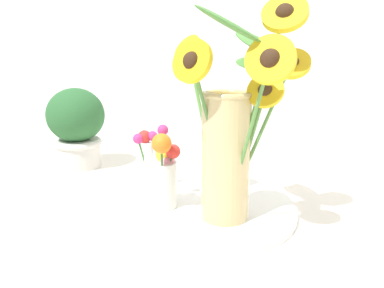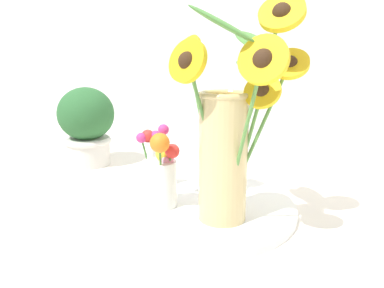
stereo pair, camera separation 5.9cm
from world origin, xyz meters
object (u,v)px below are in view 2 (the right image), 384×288
Objects in this scene: serving_tray at (192,206)px; potted_plant at (87,124)px; vase_bulb_right at (151,165)px; vase_small_center at (162,174)px; mason_jar_sunflowers at (228,133)px.

potted_plant is (-0.49, 0.07, 0.13)m from serving_tray.
vase_small_center is at bearing -32.84° from vase_bulb_right.
serving_tray is 0.11m from vase_small_center.
vase_bulb_right is at bearing 176.86° from serving_tray.
vase_small_center is at bearing -167.79° from mason_jar_sunflowers.
mason_jar_sunflowers reaches higher than vase_bulb_right.
serving_tray is 2.61× the size of vase_small_center.
vase_small_center is 0.46m from potted_plant.
serving_tray is at bearing 168.88° from mason_jar_sunflowers.
vase_small_center is 1.21× the size of vase_bulb_right.
vase_bulb_right is 0.61× the size of potted_plant.
vase_bulb_right is (-0.25, 0.03, -0.12)m from mason_jar_sunflowers.
mason_jar_sunflowers is 0.19m from vase_small_center.
vase_bulb_right reaches higher than serving_tray.
potted_plant is at bearing 164.84° from vase_small_center.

